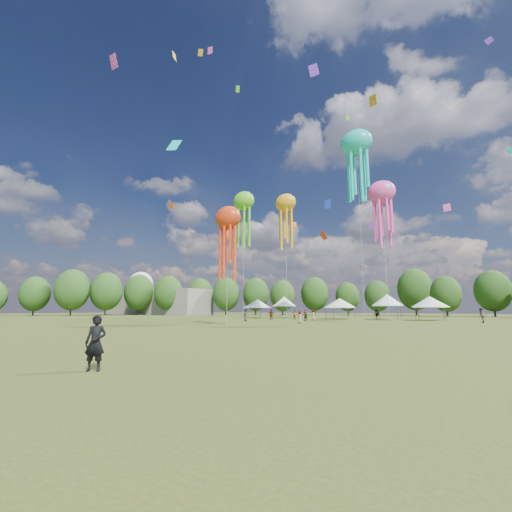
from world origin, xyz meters
The scene contains 10 objects.
ground centered at (0.00, 0.00, 0.00)m, with size 300.00×300.00×0.00m, color #384416.
observer_main centered at (9.24, -1.90, 0.79)m, with size 0.57×0.38×1.57m, color black.
spectator_near centered at (-9.98, 34.41, 0.88)m, with size 0.85×0.67×1.76m, color gray.
spectators_far centered at (2.12, 43.22, 0.85)m, with size 30.02×21.88×1.87m.
festival_tents centered at (-2.77, 52.91, 3.05)m, with size 37.18×9.01×4.39m.
show_kites centered at (-4.52, 40.10, 19.74)m, with size 33.50×27.03×28.73m.
small_kites centered at (-0.03, 41.67, 30.67)m, with size 67.99×59.20×41.71m.
treeline centered at (-3.87, 62.51, 6.54)m, with size 201.57×95.24×13.43m.
hangar centered at (-72.00, 72.00, 4.00)m, with size 40.00×12.00×8.00m, color gray.
radome centered at (-88.00, 78.00, 9.99)m, with size 9.00×9.00×16.00m.
Camera 1 is at (18.44, -7.85, 1.73)m, focal length 23.76 mm.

